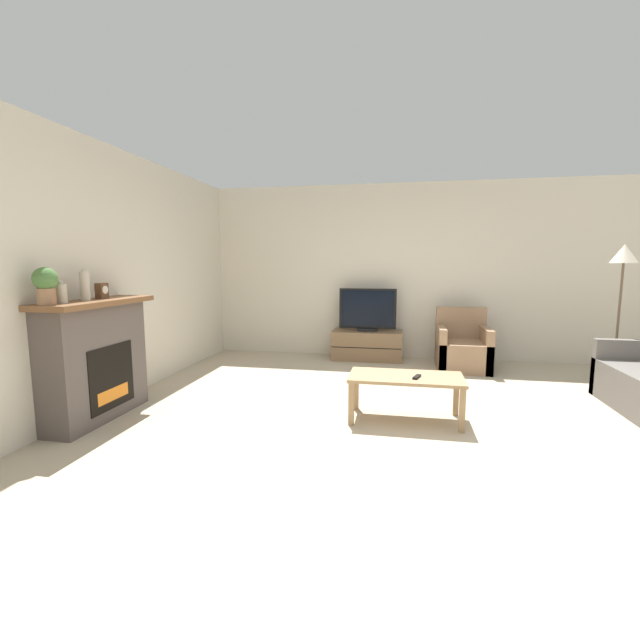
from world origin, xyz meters
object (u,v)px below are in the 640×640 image
object	(u,v)px
tv	(368,311)
remote	(417,377)
fireplace	(96,359)
mantel_vase_left	(61,293)
mantel_clock	(102,291)
floor_lamp	(623,266)
armchair	(462,349)
tv_stand	(367,345)
potted_plant	(46,284)
mantel_vase_centre_left	(85,285)
coffee_table	(406,382)

from	to	relation	value
tv	remote	bearing A→B (deg)	-75.70
fireplace	mantel_vase_left	size ratio (longest dim) A/B	6.49
mantel_clock	floor_lamp	size ratio (longest dim) A/B	0.09
tv	armchair	size ratio (longest dim) A/B	1.02
tv	armchair	bearing A→B (deg)	-13.21
floor_lamp	tv_stand	bearing A→B (deg)	163.69
tv_stand	remote	distance (m)	2.69
potted_plant	tv_stand	world-z (taller)	potted_plant
tv	armchair	xyz separation A→B (m)	(1.37, -0.32, -0.48)
floor_lamp	mantel_vase_centre_left	bearing A→B (deg)	-157.40
fireplace	tv_stand	world-z (taller)	fireplace
fireplace	tv	bearing A→B (deg)	52.49
potted_plant	tv_stand	xyz separation A→B (m)	(2.31, 3.56, -1.10)
potted_plant	tv_stand	distance (m)	4.39
floor_lamp	fireplace	bearing A→B (deg)	-158.32
potted_plant	tv_stand	size ratio (longest dim) A/B	0.29
mantel_vase_left	potted_plant	xyz separation A→B (m)	(0.00, -0.15, 0.09)
mantel_clock	remote	xyz separation A→B (m)	(2.97, 0.32, -0.78)
mantel_vase_left	mantel_clock	xyz separation A→B (m)	(0.00, 0.50, -0.01)
fireplace	mantel_vase_centre_left	bearing A→B (deg)	-79.76
tv_stand	tv	bearing A→B (deg)	-90.00
fireplace	remote	size ratio (longest dim) A/B	8.00
tv	armchair	distance (m)	1.48
coffee_table	floor_lamp	distance (m)	3.17
mantel_clock	coffee_table	bearing A→B (deg)	7.58
mantel_vase_centre_left	coffee_table	distance (m)	3.07
coffee_table	remote	size ratio (longest dim) A/B	6.84
armchair	floor_lamp	distance (m)	2.13
potted_plant	remote	bearing A→B (deg)	18.05
mantel_vase_centre_left	floor_lamp	xyz separation A→B (m)	(5.37, 2.24, 0.17)
mantel_clock	armchair	world-z (taller)	mantel_clock
armchair	remote	distance (m)	2.38
mantel_vase_left	tv	size ratio (longest dim) A/B	0.22
tv_stand	floor_lamp	distance (m)	3.41
mantel_vase_left	mantel_vase_centre_left	world-z (taller)	mantel_vase_centre_left
potted_plant	tv	distance (m)	4.28
potted_plant	remote	xyz separation A→B (m)	(2.97, 0.97, -0.88)
fireplace	tv_stand	distance (m)	3.84
mantel_clock	tv_stand	xyz separation A→B (m)	(2.31, 2.91, -1.00)
mantel_vase_left	coffee_table	size ratio (longest dim) A/B	0.18
fireplace	floor_lamp	size ratio (longest dim) A/B	0.73
remote	floor_lamp	xyz separation A→B (m)	(2.40, 1.70, 1.01)
mantel_vase_left	mantel_vase_centre_left	size ratio (longest dim) A/B	0.66
coffee_table	floor_lamp	xyz separation A→B (m)	(2.50, 1.64, 1.08)
tv_stand	coffee_table	bearing A→B (deg)	-77.47
coffee_table	remote	bearing A→B (deg)	-33.00
remote	floor_lamp	world-z (taller)	floor_lamp
coffee_table	tv	bearing A→B (deg)	102.54
fireplace	potted_plant	size ratio (longest dim) A/B	4.04
tv_stand	remote	xyz separation A→B (m)	(0.66, -2.59, 0.22)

